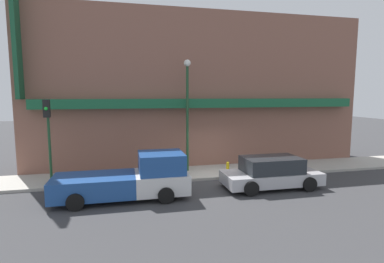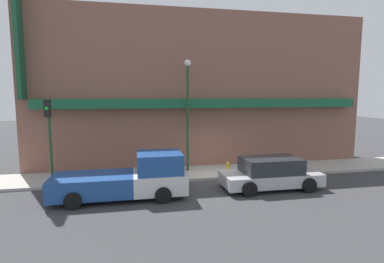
% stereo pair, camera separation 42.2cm
% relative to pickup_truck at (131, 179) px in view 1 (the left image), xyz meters
% --- Properties ---
extents(ground_plane, '(80.00, 80.00, 0.00)m').
position_rel_pickup_truck_xyz_m(ground_plane, '(4.27, 1.70, -0.79)').
color(ground_plane, '#38383A').
extents(sidewalk, '(36.00, 2.64, 0.14)m').
position_rel_pickup_truck_xyz_m(sidewalk, '(4.27, 3.02, -0.72)').
color(sidewalk, '#ADA89E').
rests_on(sidewalk, ground).
extents(building, '(19.80, 3.80, 10.51)m').
position_rel_pickup_truck_xyz_m(building, '(4.26, 5.82, 3.68)').
color(building, brown).
rests_on(building, ground).
extents(pickup_truck, '(5.37, 2.15, 1.83)m').
position_rel_pickup_truck_xyz_m(pickup_truck, '(0.00, 0.00, 0.00)').
color(pickup_truck, silver).
rests_on(pickup_truck, ground).
extents(parked_car, '(4.41, 2.03, 1.40)m').
position_rel_pickup_truck_xyz_m(parked_car, '(6.25, -0.00, -0.11)').
color(parked_car, '#ADADB2').
rests_on(parked_car, ground).
extents(fire_hydrant, '(0.17, 0.17, 0.59)m').
position_rel_pickup_truck_xyz_m(fire_hydrant, '(5.02, 2.42, -0.36)').
color(fire_hydrant, yellow).
rests_on(fire_hydrant, sidewalk).
extents(street_lamp, '(0.36, 0.36, 5.91)m').
position_rel_pickup_truck_xyz_m(street_lamp, '(3.06, 3.35, 3.01)').
color(street_lamp, '#1E4728').
rests_on(street_lamp, sidewalk).
extents(traffic_light, '(0.28, 0.42, 3.87)m').
position_rel_pickup_truck_xyz_m(traffic_light, '(-3.61, 2.44, 2.00)').
color(traffic_light, '#1E4728').
rests_on(traffic_light, sidewalk).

